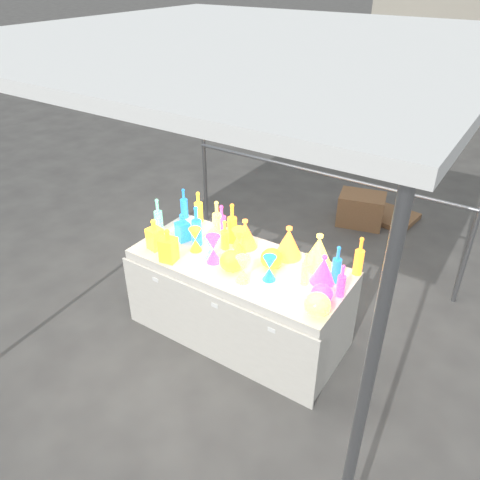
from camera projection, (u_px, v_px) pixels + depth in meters
The scene contains 34 objects.
ground at pixel (240, 331), 4.19m from camera, with size 80.00×80.00×0.00m, color #5B5854.
canopy_tent at pixel (241, 46), 2.96m from camera, with size 3.15×3.15×2.46m.
display_table at pixel (239, 298), 3.99m from camera, with size 1.84×0.83×0.75m.
cardboard_box_closed at pixel (361, 209), 5.78m from camera, with size 0.54×0.39×0.39m, color #885F3D.
cardboard_box_flat at pixel (384, 214), 6.01m from camera, with size 0.77×0.55×0.07m, color #885F3D.
bottle_0 at pixel (198, 207), 4.30m from camera, with size 0.08×0.08×0.30m, color red, non-canonical shape.
bottle_1 at pixel (184, 203), 4.37m from camera, with size 0.07×0.07×0.30m, color #15782A, non-canonical shape.
bottle_2 at pixel (232, 223), 3.97m from camera, with size 0.08×0.08×0.37m, color yellow, non-canonical shape.
bottle_3 at pixel (222, 220), 4.08m from camera, with size 0.08×0.08×0.30m, color blue, non-canonical shape.
bottle_4 at pixel (217, 219), 4.06m from camera, with size 0.08×0.08×0.34m, color teal, non-canonical shape.
bottle_5 at pixel (158, 216), 4.10m from camera, with size 0.07×0.07×0.34m, color #A72158, non-canonical shape.
bottle_6 at pixel (225, 235), 3.90m from camera, with size 0.07×0.07×0.27m, color red, non-canonical shape.
bottle_7 at pixel (197, 226), 3.93m from camera, with size 0.09×0.09×0.36m, color #15782A, non-canonical shape.
decanter_0 at pixel (155, 234), 3.90m from camera, with size 0.11×0.11×0.28m, color red, non-canonical shape.
decanter_1 at pixel (168, 245), 3.74m from camera, with size 0.12×0.12×0.29m, color yellow, non-canonical shape.
decanter_2 at pixel (182, 227), 4.02m from camera, with size 0.10×0.10×0.26m, color #15782A, non-canonical shape.
hourglass_0 at pixel (195, 240), 3.89m from camera, with size 0.10×0.10×0.21m, color yellow, non-canonical shape.
hourglass_1 at pixel (213, 249), 3.73m from camera, with size 0.12×0.12×0.24m, color blue, non-canonical shape.
hourglass_2 at pixel (243, 269), 3.51m from camera, with size 0.11×0.11×0.22m, color teal, non-canonical shape.
hourglass_3 at pixel (210, 248), 3.80m from camera, with size 0.09×0.09×0.19m, color #A72158, non-canonical shape.
hourglass_4 at pixel (239, 242), 3.82m from camera, with size 0.12×0.12×0.24m, color red, non-canonical shape.
hourglass_5 at pixel (269, 268), 3.53m from camera, with size 0.10×0.10×0.21m, color #15782A, non-canonical shape.
globe_0 at pixel (231, 262), 3.66m from camera, with size 0.19×0.19×0.15m, color red, non-canonical shape.
globe_1 at pixel (317, 306), 3.20m from camera, with size 0.19×0.19×0.15m, color teal, non-canonical shape.
globe_2 at pixel (272, 259), 3.69m from camera, with size 0.18×0.18×0.14m, color yellow, non-canonical shape.
globe_3 at pixel (322, 295), 3.32m from camera, with size 0.16×0.16×0.13m, color blue, non-canonical shape.
lampshade_0 at pixel (245, 233), 3.93m from camera, with size 0.21×0.21×0.25m, color #F9FF35, non-canonical shape.
lampshade_1 at pixel (288, 242), 3.80m from camera, with size 0.23×0.23×0.27m, color #F9FF35, non-canonical shape.
lampshade_2 at pixel (323, 269), 3.50m from camera, with size 0.19×0.19×0.23m, color blue, non-canonical shape.
lampshade_3 at pixel (318, 251), 3.67m from camera, with size 0.25×0.25×0.29m, color teal, non-canonical shape.
bottle_8 at pixel (337, 264), 3.48m from camera, with size 0.07×0.07×0.31m, color #15782A, non-canonical shape.
bottle_9 at pixel (359, 256), 3.57m from camera, with size 0.07×0.07×0.33m, color yellow, non-canonical shape.
bottle_10 at pixel (342, 281), 3.34m from camera, with size 0.06×0.06×0.27m, color blue, non-canonical shape.
bottle_11 at pixel (305, 269), 3.47m from camera, with size 0.06×0.06×0.27m, color teal, non-canonical shape.
Camera 1 is at (1.74, -2.64, 2.87)m, focal length 35.00 mm.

